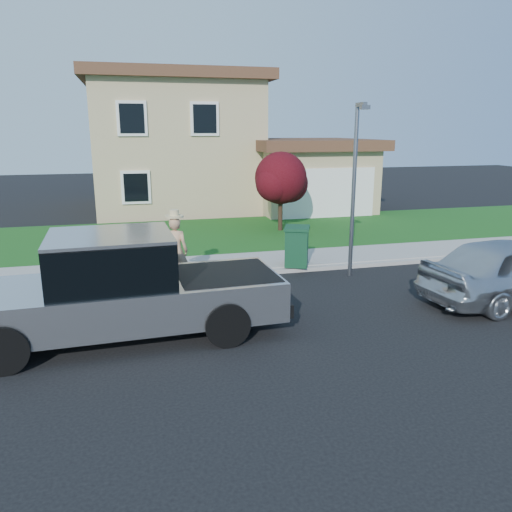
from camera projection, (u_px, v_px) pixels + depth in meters
The scene contains 10 objects.
ground at pixel (248, 311), 11.73m from camera, with size 80.00×80.00×0.00m, color black.
curb at pixel (258, 273), 14.68m from camera, with size 40.00×0.20×0.12m, color gray.
sidewalk at pixel (249, 263), 15.70m from camera, with size 40.00×2.00×0.15m, color gray.
lawn at pixel (222, 235), 19.93m from camera, with size 40.00×7.00×0.10m, color #113D12.
house at pixel (200, 148), 26.63m from camera, with size 14.00×11.30×6.85m.
pickup_truck at pixel (121, 290), 10.07m from camera, with size 6.70×2.60×2.17m.
woman at pixel (176, 249), 13.59m from camera, with size 0.81×0.68×2.07m.
ornamental_tree at pixel (281, 180), 20.11m from camera, with size 2.32×2.10×3.19m.
trash_bin at pixel (297, 246), 15.00m from camera, with size 0.99×1.05×1.19m.
street_lamp at pixel (355, 181), 13.89m from camera, with size 0.25×0.63×4.85m.
Camera 1 is at (-2.55, -10.74, 4.18)m, focal length 35.00 mm.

